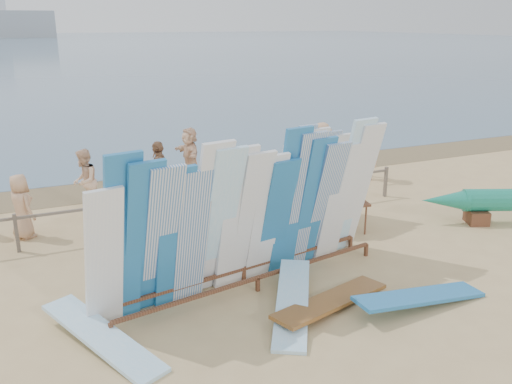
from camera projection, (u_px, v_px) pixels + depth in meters
name	position (u px, v px, depth m)	size (l,w,h in m)	color
ground	(234.00, 274.00, 11.11)	(160.00, 160.00, 0.00)	tan
ocean	(26.00, 44.00, 122.72)	(320.00, 240.00, 0.02)	#496682
wet_sand_strip	(151.00, 183.00, 17.38)	(40.00, 2.60, 0.01)	olive
fence	(189.00, 202.00, 13.53)	(12.08, 0.08, 0.90)	#6F6154
main_surfboard_rack	(251.00, 219.00, 10.19)	(6.24, 1.88, 3.12)	brown
side_surfboard_rack	(316.00, 178.00, 13.67)	(2.34, 0.91, 2.63)	brown
vendor_table	(347.00, 216.00, 13.19)	(1.06, 0.83, 1.26)	brown
flat_board_c	(331.00, 307.00, 9.83)	(0.56, 2.70, 0.07)	#945D28
flat_board_a	(103.00, 346.00, 8.65)	(0.56, 2.70, 0.07)	#9CD7FA
flat_board_b	(292.00, 311.00, 9.69)	(0.56, 2.70, 0.07)	#9CD7FA
flat_board_d	(419.00, 305.00, 9.88)	(0.56, 2.70, 0.07)	#226EAD
beach_chair_left	(164.00, 213.00, 13.82)	(0.85, 0.85, 0.96)	red
beach_chair_right	(191.00, 203.00, 14.71)	(0.61, 0.63, 0.81)	red
stroller	(277.00, 185.00, 15.60)	(0.78, 0.94, 1.11)	red
beachgoer_0	(21.00, 206.00, 12.76)	(0.76, 0.37, 1.56)	tan
beachgoer_9	(321.00, 149.00, 17.97)	(1.15, 0.48, 1.79)	tan
beachgoer_4	(159.00, 175.00, 14.78)	(1.11, 0.48, 1.89)	#8C6042
beachgoer_2	(85.00, 181.00, 14.43)	(0.85, 0.41, 1.75)	beige
beachgoer_5	(190.00, 155.00, 17.31)	(1.63, 0.53, 1.76)	beige
beachgoer_extra_0	(368.00, 154.00, 17.48)	(1.12, 0.46, 1.74)	tan
beachgoer_7	(316.00, 157.00, 16.80)	(0.68, 0.37, 1.86)	#8C6042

